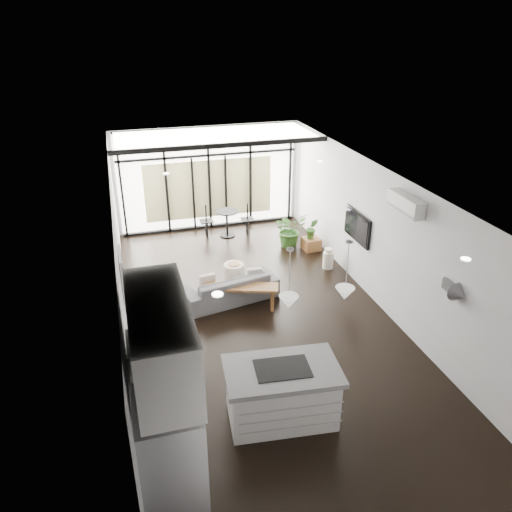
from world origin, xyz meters
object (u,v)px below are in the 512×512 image
console_bench (241,296)px  pouf (234,272)px  milk_can (328,258)px  fridge (172,466)px  sofa (229,283)px  island (282,393)px  tv (357,226)px

console_bench → pouf: size_ratio=3.34×
milk_can → console_bench: bearing=-155.1°
fridge → milk_can: fridge is taller
sofa → pouf: size_ratio=4.41×
fridge → sofa: size_ratio=0.89×
pouf → milk_can: bearing=-2.1°
island → tv: 4.70m
milk_can → tv: size_ratio=0.45×
sofa → fridge: bearing=58.1°
fridge → sofa: bearing=69.7°
sofa → milk_can: sofa is taller
pouf → tv: 2.90m
pouf → tv: bearing=-16.9°
fridge → tv: fridge is taller
island → fridge: bearing=-138.0°
island → fridge: 2.17m
console_bench → tv: (2.70, 0.42, 1.06)m
sofa → console_bench: bearing=101.6°
sofa → island: bearing=77.6°
island → pouf: bearing=91.4°
fridge → console_bench: size_ratio=1.18×
fridge → sofa: 5.12m
sofa → pouf: (0.30, 0.85, -0.21)m
fridge → milk_can: size_ratio=3.56×
console_bench → tv: 2.93m
island → console_bench: island is taller
island → console_bench: size_ratio=1.09×
fridge → island: bearing=36.1°
pouf → milk_can: milk_can is taller
island → sofa: island is taller
fridge → milk_can: 7.06m
fridge → tv: size_ratio=1.62×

